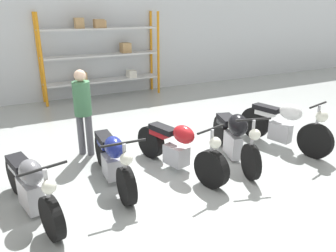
{
  "coord_description": "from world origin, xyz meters",
  "views": [
    {
      "loc": [
        -2.51,
        -4.45,
        2.68
      ],
      "look_at": [
        0.0,
        0.4,
        0.7
      ],
      "focal_mm": 35.0,
      "sensor_mm": 36.0,
      "label": 1
    }
  ],
  "objects_px": {
    "motorcycle_white": "(284,125)",
    "shelving_rack": "(102,52)",
    "motorcycle_blue": "(113,159)",
    "motorcycle_black": "(234,136)",
    "person_browsing": "(83,106)",
    "motorcycle_red": "(178,148)",
    "motorcycle_grey": "(30,186)"
  },
  "relations": [
    {
      "from": "person_browsing",
      "to": "motorcycle_red",
      "type": "bearing_deg",
      "value": 84.3
    },
    {
      "from": "motorcycle_blue",
      "to": "motorcycle_white",
      "type": "bearing_deg",
      "value": 89.07
    },
    {
      "from": "motorcycle_grey",
      "to": "motorcycle_black",
      "type": "height_order",
      "value": "motorcycle_black"
    },
    {
      "from": "motorcycle_blue",
      "to": "motorcycle_white",
      "type": "distance_m",
      "value": 3.51
    },
    {
      "from": "motorcycle_white",
      "to": "shelving_rack",
      "type": "bearing_deg",
      "value": -172.91
    },
    {
      "from": "shelving_rack",
      "to": "motorcycle_black",
      "type": "relative_size",
      "value": 1.79
    },
    {
      "from": "motorcycle_blue",
      "to": "shelving_rack",
      "type": "bearing_deg",
      "value": 166.88
    },
    {
      "from": "motorcycle_blue",
      "to": "motorcycle_black",
      "type": "bearing_deg",
      "value": 86.84
    },
    {
      "from": "motorcycle_red",
      "to": "motorcycle_black",
      "type": "bearing_deg",
      "value": 70.5
    },
    {
      "from": "person_browsing",
      "to": "shelving_rack",
      "type": "bearing_deg",
      "value": -159.01
    },
    {
      "from": "motorcycle_white",
      "to": "motorcycle_blue",
      "type": "bearing_deg",
      "value": -106.38
    },
    {
      "from": "motorcycle_red",
      "to": "motorcycle_white",
      "type": "distance_m",
      "value": 2.37
    },
    {
      "from": "motorcycle_blue",
      "to": "motorcycle_black",
      "type": "xyz_separation_m",
      "value": [
        2.25,
        -0.22,
        0.07
      ]
    },
    {
      "from": "shelving_rack",
      "to": "motorcycle_white",
      "type": "height_order",
      "value": "shelving_rack"
    },
    {
      "from": "shelving_rack",
      "to": "motorcycle_blue",
      "type": "distance_m",
      "value": 5.61
    },
    {
      "from": "shelving_rack",
      "to": "motorcycle_blue",
      "type": "bearing_deg",
      "value": -105.55
    },
    {
      "from": "motorcycle_grey",
      "to": "person_browsing",
      "type": "bearing_deg",
      "value": 131.51
    },
    {
      "from": "motorcycle_black",
      "to": "motorcycle_white",
      "type": "xyz_separation_m",
      "value": [
        1.25,
        0.01,
        0.0
      ]
    },
    {
      "from": "shelving_rack",
      "to": "motorcycle_black",
      "type": "xyz_separation_m",
      "value": [
        0.77,
        -5.54,
        -0.92
      ]
    },
    {
      "from": "motorcycle_blue",
      "to": "person_browsing",
      "type": "relative_size",
      "value": 1.18
    },
    {
      "from": "shelving_rack",
      "to": "person_browsing",
      "type": "relative_size",
      "value": 2.21
    },
    {
      "from": "shelving_rack",
      "to": "motorcycle_black",
      "type": "bearing_deg",
      "value": -82.05
    },
    {
      "from": "motorcycle_grey",
      "to": "person_browsing",
      "type": "xyz_separation_m",
      "value": [
        1.14,
        1.59,
        0.55
      ]
    },
    {
      "from": "motorcycle_blue",
      "to": "motorcycle_red",
      "type": "height_order",
      "value": "motorcycle_red"
    },
    {
      "from": "shelving_rack",
      "to": "motorcycle_grey",
      "type": "height_order",
      "value": "shelving_rack"
    },
    {
      "from": "motorcycle_grey",
      "to": "shelving_rack",
      "type": "bearing_deg",
      "value": 141.19
    },
    {
      "from": "motorcycle_blue",
      "to": "motorcycle_black",
      "type": "relative_size",
      "value": 0.95
    },
    {
      "from": "motorcycle_blue",
      "to": "motorcycle_white",
      "type": "xyz_separation_m",
      "value": [
        3.5,
        -0.21,
        0.07
      ]
    },
    {
      "from": "motorcycle_blue",
      "to": "motorcycle_white",
      "type": "relative_size",
      "value": 0.97
    },
    {
      "from": "motorcycle_grey",
      "to": "motorcycle_black",
      "type": "distance_m",
      "value": 3.51
    },
    {
      "from": "motorcycle_grey",
      "to": "motorcycle_white",
      "type": "bearing_deg",
      "value": 78.41
    },
    {
      "from": "person_browsing",
      "to": "motorcycle_blue",
      "type": "bearing_deg",
      "value": 48.07
    }
  ]
}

